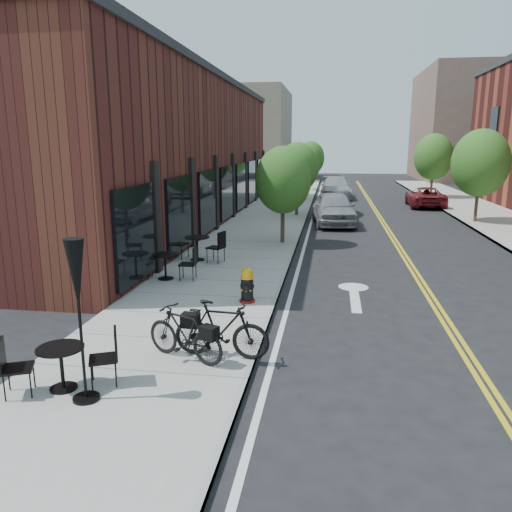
{
  "coord_description": "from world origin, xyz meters",
  "views": [
    {
      "loc": [
        1.3,
        -10.67,
        4.0
      ],
      "look_at": [
        -0.69,
        2.47,
        1.0
      ],
      "focal_mm": 35.0,
      "sensor_mm": 36.0,
      "label": 1
    }
  ],
  "objects_px": {
    "parked_car_a": "(334,208)",
    "parked_car_b": "(337,204)",
    "bistro_set_a": "(61,362)",
    "bistro_set_b": "(165,263)",
    "bicycle_left": "(185,333)",
    "fire_hydrant": "(247,285)",
    "bistro_set_c": "(197,245)",
    "patio_umbrella": "(77,286)",
    "bicycle_right": "(221,329)",
    "parked_car_c": "(336,188)",
    "parked_car_far": "(425,197)"
  },
  "relations": [
    {
      "from": "bicycle_right",
      "to": "parked_car_c",
      "type": "relative_size",
      "value": 0.34
    },
    {
      "from": "patio_umbrella",
      "to": "parked_car_far",
      "type": "height_order",
      "value": "patio_umbrella"
    },
    {
      "from": "fire_hydrant",
      "to": "patio_umbrella",
      "type": "relative_size",
      "value": 0.36
    },
    {
      "from": "patio_umbrella",
      "to": "parked_car_far",
      "type": "distance_m",
      "value": 28.58
    },
    {
      "from": "fire_hydrant",
      "to": "patio_umbrella",
      "type": "bearing_deg",
      "value": -104.46
    },
    {
      "from": "bicycle_left",
      "to": "parked_car_c",
      "type": "bearing_deg",
      "value": -162.0
    },
    {
      "from": "bicycle_right",
      "to": "bistro_set_a",
      "type": "height_order",
      "value": "bicycle_right"
    },
    {
      "from": "bistro_set_c",
      "to": "bistro_set_b",
      "type": "bearing_deg",
      "value": -79.09
    },
    {
      "from": "bistro_set_a",
      "to": "parked_car_b",
      "type": "relative_size",
      "value": 0.43
    },
    {
      "from": "bistro_set_c",
      "to": "patio_umbrella",
      "type": "height_order",
      "value": "patio_umbrella"
    },
    {
      "from": "parked_car_a",
      "to": "parked_car_c",
      "type": "xyz_separation_m",
      "value": [
        0.17,
        12.66,
        -0.04
      ]
    },
    {
      "from": "bicycle_right",
      "to": "patio_umbrella",
      "type": "relative_size",
      "value": 0.71
    },
    {
      "from": "bistro_set_a",
      "to": "parked_car_b",
      "type": "xyz_separation_m",
      "value": [
        4.5,
        21.72,
        0.09
      ]
    },
    {
      "from": "bicycle_left",
      "to": "bicycle_right",
      "type": "bearing_deg",
      "value": 131.47
    },
    {
      "from": "fire_hydrant",
      "to": "bicycle_left",
      "type": "distance_m",
      "value": 3.6
    },
    {
      "from": "bistro_set_b",
      "to": "parked_car_b",
      "type": "relative_size",
      "value": 0.44
    },
    {
      "from": "bistro_set_a",
      "to": "bicycle_right",
      "type": "bearing_deg",
      "value": 10.44
    },
    {
      "from": "fire_hydrant",
      "to": "bistro_set_c",
      "type": "bearing_deg",
      "value": 122.9
    },
    {
      "from": "bistro_set_c",
      "to": "patio_umbrella",
      "type": "distance_m",
      "value": 9.62
    },
    {
      "from": "bicycle_left",
      "to": "bicycle_right",
      "type": "height_order",
      "value": "bicycle_right"
    },
    {
      "from": "parked_car_a",
      "to": "parked_car_b",
      "type": "bearing_deg",
      "value": 80.53
    },
    {
      "from": "patio_umbrella",
      "to": "parked_car_c",
      "type": "bearing_deg",
      "value": 82.79
    },
    {
      "from": "fire_hydrant",
      "to": "patio_umbrella",
      "type": "xyz_separation_m",
      "value": [
        -1.66,
        -5.21,
        1.4
      ]
    },
    {
      "from": "bicycle_right",
      "to": "parked_car_b",
      "type": "xyz_separation_m",
      "value": [
        2.23,
        20.12,
        0.01
      ]
    },
    {
      "from": "bistro_set_b",
      "to": "bistro_set_c",
      "type": "height_order",
      "value": "bistro_set_c"
    },
    {
      "from": "fire_hydrant",
      "to": "parked_car_far",
      "type": "bearing_deg",
      "value": 72.91
    },
    {
      "from": "parked_car_a",
      "to": "parked_car_c",
      "type": "distance_m",
      "value": 12.66
    },
    {
      "from": "bistro_set_a",
      "to": "bistro_set_b",
      "type": "relative_size",
      "value": 0.96
    },
    {
      "from": "parked_car_far",
      "to": "bistro_set_c",
      "type": "bearing_deg",
      "value": 60.31
    },
    {
      "from": "parked_car_c",
      "to": "parked_car_far",
      "type": "relative_size",
      "value": 1.16
    },
    {
      "from": "bicycle_right",
      "to": "bistro_set_a",
      "type": "bearing_deg",
      "value": 129.09
    },
    {
      "from": "bistro_set_a",
      "to": "parked_car_a",
      "type": "height_order",
      "value": "parked_car_a"
    },
    {
      "from": "bistro_set_b",
      "to": "parked_car_a",
      "type": "relative_size",
      "value": 0.38
    },
    {
      "from": "fire_hydrant",
      "to": "bistro_set_c",
      "type": "relative_size",
      "value": 0.45
    },
    {
      "from": "bistro_set_b",
      "to": "parked_car_far",
      "type": "bearing_deg",
      "value": 59.02
    },
    {
      "from": "parked_car_a",
      "to": "parked_car_b",
      "type": "height_order",
      "value": "parked_car_a"
    },
    {
      "from": "fire_hydrant",
      "to": "bistro_set_a",
      "type": "relative_size",
      "value": 0.52
    },
    {
      "from": "bistro_set_b",
      "to": "parked_car_c",
      "type": "height_order",
      "value": "parked_car_c"
    },
    {
      "from": "bicycle_left",
      "to": "bistro_set_c",
      "type": "distance_m",
      "value": 8.06
    },
    {
      "from": "bistro_set_c",
      "to": "parked_car_b",
      "type": "height_order",
      "value": "parked_car_b"
    },
    {
      "from": "bistro_set_b",
      "to": "bicycle_left",
      "type": "bearing_deg",
      "value": -70.49
    },
    {
      "from": "bicycle_left",
      "to": "parked_car_b",
      "type": "height_order",
      "value": "parked_car_b"
    },
    {
      "from": "bicycle_right",
      "to": "patio_umbrella",
      "type": "distance_m",
      "value": 2.86
    },
    {
      "from": "parked_car_b",
      "to": "parked_car_c",
      "type": "xyz_separation_m",
      "value": [
        -0.0,
        9.4,
        0.1
      ]
    },
    {
      "from": "bicycle_left",
      "to": "bistro_set_b",
      "type": "xyz_separation_m",
      "value": [
        -2.17,
        5.33,
        -0.02
      ]
    },
    {
      "from": "parked_car_a",
      "to": "parked_car_far",
      "type": "bearing_deg",
      "value": 47.82
    },
    {
      "from": "bistro_set_c",
      "to": "bicycle_left",
      "type": "bearing_deg",
      "value": -59.15
    },
    {
      "from": "bistro_set_c",
      "to": "parked_car_far",
      "type": "bearing_deg",
      "value": 76.29
    },
    {
      "from": "parked_car_far",
      "to": "bistro_set_a",
      "type": "bearing_deg",
      "value": 70.37
    },
    {
      "from": "parked_car_far",
      "to": "parked_car_c",
      "type": "bearing_deg",
      "value": -37.15
    }
  ]
}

